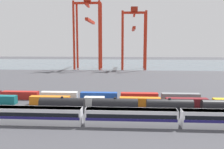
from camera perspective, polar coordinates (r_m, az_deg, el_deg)
The scene contains 16 objects.
ground_plane at distance 115.53m, azimuth -1.64°, elevation -1.81°, with size 420.00×420.00×0.00m, color #424247.
harbour_water at distance 219.72m, azimuth 0.85°, elevation 2.63°, with size 400.00×110.00×0.01m, color slate.
passenger_train at distance 55.25m, azimuth 4.53°, elevation -9.96°, with size 63.91×3.14×3.90m.
freight_tank_row at distance 64.35m, azimuth 7.16°, elevation -7.50°, with size 54.97×2.97×4.43m.
shipping_container_0 at distance 81.23m, azimuth -23.81°, elevation -5.52°, with size 6.04×2.44×2.60m, color #146066.
shipping_container_1 at distance 75.96m, azimuth -14.54°, elevation -5.98°, with size 12.10×2.44×2.60m, color orange.
shipping_container_2 at distance 72.92m, azimuth -4.20°, elevation -6.32°, with size 6.04×2.44×2.60m, color silver.
shipping_container_3 at distance 72.38m, azimuth 6.67°, elevation -6.46°, with size 12.10×2.44×2.60m, color orange.
shipping_container_4 at distance 74.40m, azimuth 17.32°, elevation -6.37°, with size 12.10×2.44×2.60m, color maroon.
shipping_container_9 at distance 86.47m, azimuth -20.92°, elevation -4.61°, with size 12.10×2.44×2.60m, color #AD211C.
shipping_container_10 at distance 81.91m, azimuth -12.42°, elevation -4.94°, with size 12.10×2.44×2.60m, color silver.
shipping_container_11 at distance 79.32m, azimuth -3.14°, elevation -5.18°, with size 12.10×2.44×2.60m, color #1C4299.
shipping_container_12 at distance 78.90m, azimuth 6.50°, elevation -5.29°, with size 12.10×2.44×2.60m, color #AD211C.
shipping_container_13 at distance 80.68m, azimuth 15.98°, elevation -5.25°, with size 12.10×2.44×2.60m, color slate.
gantry_crane_west at distance 178.85m, azimuth -5.65°, elevation 11.24°, with size 19.55×38.37×50.82m.
gantry_crane_central at distance 176.05m, azimuth 5.22°, elevation 9.93°, with size 17.74×34.41×43.86m.
Camera 1 is at (10.40, -73.53, 18.71)m, focal length 38.44 mm.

